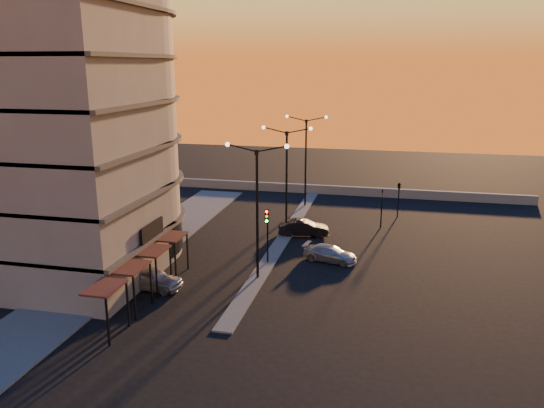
{
  "coord_description": "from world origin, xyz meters",
  "views": [
    {
      "loc": [
        8.66,
        -33.3,
        14.46
      ],
      "look_at": [
        -0.07,
        4.79,
        4.15
      ],
      "focal_mm": 35.0,
      "sensor_mm": 36.0,
      "label": 1
    }
  ],
  "objects_px": {
    "car_hatchback": "(151,278)",
    "car_wagon": "(330,254)",
    "car_sedan": "(303,228)",
    "streetlamp_mid": "(287,172)",
    "traffic_light_main": "(267,227)"
  },
  "relations": [
    {
      "from": "streetlamp_mid",
      "to": "car_wagon",
      "type": "height_order",
      "value": "streetlamp_mid"
    },
    {
      "from": "car_hatchback",
      "to": "car_wagon",
      "type": "bearing_deg",
      "value": -49.33
    },
    {
      "from": "car_wagon",
      "to": "car_hatchback",
      "type": "bearing_deg",
      "value": 138.66
    },
    {
      "from": "streetlamp_mid",
      "to": "car_sedan",
      "type": "distance_m",
      "value": 5.11
    },
    {
      "from": "streetlamp_mid",
      "to": "traffic_light_main",
      "type": "distance_m",
      "value": 7.62
    },
    {
      "from": "streetlamp_mid",
      "to": "car_wagon",
      "type": "relative_size",
      "value": 2.31
    },
    {
      "from": "car_wagon",
      "to": "traffic_light_main",
      "type": "bearing_deg",
      "value": 123.79
    },
    {
      "from": "car_sedan",
      "to": "car_wagon",
      "type": "height_order",
      "value": "car_sedan"
    },
    {
      "from": "traffic_light_main",
      "to": "car_sedan",
      "type": "relative_size",
      "value": 0.98
    },
    {
      "from": "car_sedan",
      "to": "car_wagon",
      "type": "bearing_deg",
      "value": -161.53
    },
    {
      "from": "car_hatchback",
      "to": "car_sedan",
      "type": "relative_size",
      "value": 1.0
    },
    {
      "from": "traffic_light_main",
      "to": "car_sedan",
      "type": "bearing_deg",
      "value": 78.4
    },
    {
      "from": "streetlamp_mid",
      "to": "traffic_light_main",
      "type": "bearing_deg",
      "value": -90.0
    },
    {
      "from": "car_sedan",
      "to": "traffic_light_main",
      "type": "bearing_deg",
      "value": 158.84
    },
    {
      "from": "car_hatchback",
      "to": "car_wagon",
      "type": "xyz_separation_m",
      "value": [
        11.0,
        7.76,
        -0.14
      ]
    }
  ]
}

